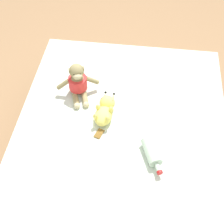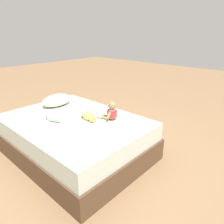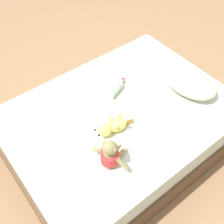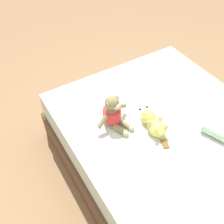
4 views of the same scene
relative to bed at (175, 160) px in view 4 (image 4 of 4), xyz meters
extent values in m
plane|color=#93704C|center=(0.00, 0.00, -0.24)|extent=(16.00, 16.00, 0.00)
cube|color=brown|center=(0.00, 0.00, -0.11)|extent=(1.34, 1.83, 0.27)
cube|color=silver|center=(0.00, 0.00, 0.14)|extent=(1.30, 1.77, 0.22)
ellipsoid|color=#8E8456|center=(0.32, -0.36, 0.32)|extent=(0.14, 0.13, 0.15)
cylinder|color=red|center=(0.32, -0.36, 0.33)|extent=(0.15, 0.15, 0.09)
sphere|color=#8E8456|center=(0.32, -0.36, 0.44)|extent=(0.10, 0.10, 0.10)
ellipsoid|color=#C1B789|center=(0.31, -0.32, 0.43)|extent=(0.07, 0.06, 0.04)
sphere|color=black|center=(0.29, -0.33, 0.44)|extent=(0.01, 0.01, 0.01)
sphere|color=black|center=(0.32, -0.32, 0.44)|extent=(0.01, 0.01, 0.01)
cylinder|color=#8E8456|center=(0.28, -0.37, 0.45)|extent=(0.02, 0.03, 0.03)
cylinder|color=#8E8456|center=(0.36, -0.34, 0.45)|extent=(0.02, 0.03, 0.03)
cylinder|color=#8E8456|center=(0.23, -0.39, 0.33)|extent=(0.10, 0.06, 0.08)
cylinder|color=#8E8456|center=(0.41, -0.33, 0.33)|extent=(0.10, 0.06, 0.08)
cylinder|color=#8E8456|center=(0.26, -0.28, 0.27)|extent=(0.07, 0.11, 0.04)
cylinder|color=#8E8456|center=(0.32, -0.26, 0.27)|extent=(0.07, 0.11, 0.04)
sphere|color=#C1B789|center=(0.24, -0.23, 0.27)|extent=(0.04, 0.04, 0.04)
sphere|color=#C1B789|center=(0.30, -0.21, 0.27)|extent=(0.04, 0.04, 0.04)
ellipsoid|color=#EAE066|center=(0.12, -0.13, 0.29)|extent=(0.13, 0.16, 0.08)
sphere|color=#EAE066|center=(0.11, -0.23, 0.30)|extent=(0.10, 0.10, 0.10)
cone|color=#EAE066|center=(0.13, -0.28, 0.31)|extent=(0.04, 0.06, 0.05)
sphere|color=black|center=(0.13, -0.31, 0.32)|extent=(0.02, 0.02, 0.02)
cone|color=#EAE066|center=(0.07, -0.27, 0.31)|extent=(0.04, 0.06, 0.05)
sphere|color=black|center=(0.07, -0.30, 0.32)|extent=(0.02, 0.02, 0.02)
sphere|color=red|center=(0.14, -0.24, 0.33)|extent=(0.02, 0.02, 0.02)
sphere|color=red|center=(0.08, -0.23, 0.33)|extent=(0.02, 0.02, 0.02)
ellipsoid|color=#EAE066|center=(0.16, -0.17, 0.33)|extent=(0.03, 0.03, 0.05)
ellipsoid|color=#EAE066|center=(0.07, -0.16, 0.33)|extent=(0.03, 0.03, 0.05)
ellipsoid|color=#EAE066|center=(0.16, -0.09, 0.33)|extent=(0.03, 0.03, 0.05)
ellipsoid|color=#EAE066|center=(0.08, -0.08, 0.33)|extent=(0.03, 0.03, 0.05)
cube|color=brown|center=(0.13, -0.02, 0.25)|extent=(0.06, 0.08, 0.01)
cylinder|color=#B2D1B7|center=(-0.19, 0.09, 0.29)|extent=(0.13, 0.18, 0.08)
camera|label=1|loc=(-0.09, 1.10, 1.85)|focal=51.70mm
camera|label=2|loc=(-1.46, -1.99, 1.28)|focal=33.62mm
camera|label=3|loc=(1.10, -0.95, 1.93)|focal=45.03mm
camera|label=4|loc=(0.93, 0.66, 1.60)|focal=41.79mm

